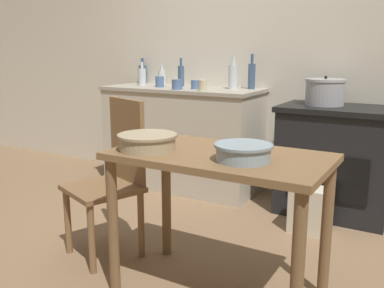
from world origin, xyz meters
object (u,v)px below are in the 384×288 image
(chair, at_px, (114,175))
(mixing_bowl_large, at_px, (243,151))
(bottle_left, at_px, (233,76))
(cup_end_right, at_px, (177,84))
(cup_right, at_px, (203,86))
(bottle_mid_left, at_px, (143,74))
(work_table, at_px, (219,178))
(stove, at_px, (335,160))
(bottle_far_left, at_px, (181,75))
(bottle_center, at_px, (162,77))
(stock_pot, at_px, (325,92))
(mixing_bowl_small, at_px, (147,141))
(bottle_center_left, at_px, (252,76))
(cup_far_right, at_px, (195,85))
(bottle_center_right, at_px, (142,76))
(cup_mid_right, at_px, (160,82))
(flour_sack, at_px, (310,210))

(chair, bearing_deg, mixing_bowl_large, 9.15)
(chair, height_order, bottle_left, bottle_left)
(cup_end_right, bearing_deg, cup_right, -5.59)
(chair, distance_m, bottle_mid_left, 1.91)
(cup_end_right, bearing_deg, work_table, -50.71)
(stove, xyz_separation_m, cup_right, (-1.05, -0.23, 0.55))
(bottle_far_left, distance_m, bottle_center, 0.27)
(work_table, xyz_separation_m, cup_end_right, (-1.05, 1.28, 0.34))
(stock_pot, xyz_separation_m, cup_end_right, (-1.19, -0.22, 0.03))
(mixing_bowl_small, height_order, bottle_left, bottle_left)
(bottle_center_left, relative_size, cup_far_right, 3.88)
(work_table, xyz_separation_m, bottle_center_right, (-1.58, 1.50, 0.38))
(work_table, height_order, mixing_bowl_small, mixing_bowl_small)
(cup_mid_right, distance_m, cup_right, 0.55)
(mixing_bowl_small, xyz_separation_m, bottle_mid_left, (-1.38, 1.82, 0.22))
(work_table, distance_m, bottle_mid_left, 2.45)
(work_table, height_order, chair, chair)
(mixing_bowl_small, bearing_deg, mixing_bowl_large, 4.98)
(stove, bearing_deg, bottle_mid_left, 173.98)
(mixing_bowl_small, distance_m, cup_end_right, 1.58)
(bottle_center_left, relative_size, cup_mid_right, 3.08)
(flour_sack, bearing_deg, cup_far_right, 162.17)
(bottle_far_left, bearing_deg, mixing_bowl_small, -63.45)
(stove, height_order, cup_mid_right, cup_mid_right)
(bottle_mid_left, bearing_deg, chair, -59.31)
(bottle_far_left, distance_m, bottle_center_left, 0.69)
(bottle_far_left, xyz_separation_m, bottle_center_right, (-0.38, -0.09, -0.02))
(work_table, height_order, bottle_left, bottle_left)
(mixing_bowl_small, distance_m, bottle_left, 1.73)
(chair, distance_m, bottle_center_right, 1.68)
(chair, distance_m, stock_pot, 1.73)
(work_table, relative_size, mixing_bowl_small, 3.51)
(cup_mid_right, xyz_separation_m, cup_right, (0.53, -0.15, -0.00))
(stock_pot, distance_m, bottle_mid_left, 1.87)
(mixing_bowl_large, bearing_deg, cup_mid_right, 134.81)
(bottle_left, height_order, cup_mid_right, bottle_left)
(bottle_left, distance_m, bottle_center_left, 0.16)
(mixing_bowl_small, xyz_separation_m, cup_right, (-0.44, 1.38, 0.16))
(stove, bearing_deg, work_table, -99.82)
(cup_mid_right, distance_m, cup_end_right, 0.29)
(cup_end_right, bearing_deg, mixing_bowl_small, -63.31)
(bottle_left, distance_m, bottle_center, 0.81)
(stove, relative_size, chair, 0.88)
(mixing_bowl_small, bearing_deg, cup_right, 107.85)
(flour_sack, relative_size, bottle_center_left, 1.08)
(cup_end_right, bearing_deg, stock_pot, 10.61)
(stove, height_order, cup_end_right, cup_end_right)
(stock_pot, height_order, mixing_bowl_small, stock_pot)
(stove, bearing_deg, bottle_left, 175.43)
(work_table, height_order, cup_far_right, cup_far_right)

